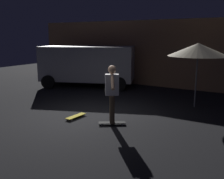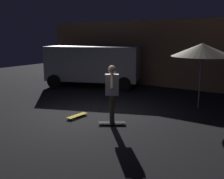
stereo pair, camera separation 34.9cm
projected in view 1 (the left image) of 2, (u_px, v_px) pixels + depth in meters
ground_plane at (87, 117)px, 8.37m from camera, size 28.00×28.00×0.00m
low_building at (158, 51)px, 15.18m from camera, size 13.27×4.02×3.33m
parked_van at (88, 64)px, 13.31m from camera, size 4.98×3.58×2.03m
patio_umbrella at (198, 50)px, 9.14m from camera, size 2.10×2.10×2.30m
skateboard_ridden at (112, 123)px, 7.65m from camera, size 0.76×0.61×0.07m
skateboard_spare at (76, 116)px, 8.27m from camera, size 0.25×0.79×0.07m
skater at (112, 90)px, 7.45m from camera, size 0.63×0.86×1.67m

